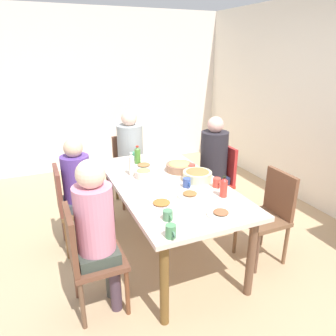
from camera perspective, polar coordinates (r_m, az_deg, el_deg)
ground_plane at (r=3.38m, az=0.00°, el=-14.82°), size 6.81×6.81×0.00m
wall_left at (r=5.57m, az=-12.27°, el=13.43°), size 0.12×4.58×2.60m
dining_table at (r=3.03m, az=0.00°, el=-4.15°), size 1.85×0.97×0.78m
chair_0 at (r=4.24m, az=-7.02°, el=0.50°), size 0.40×0.40×0.90m
person_0 at (r=4.08m, az=-6.81°, el=3.32°), size 0.33×0.33×1.26m
chair_1 at (r=3.19m, az=17.98°, el=-7.47°), size 0.40×0.40×0.90m
chair_2 at (r=3.86m, az=9.12°, el=-1.70°), size 0.40×0.40×0.90m
person_2 at (r=3.73m, az=8.17°, el=1.52°), size 0.32×0.32×1.26m
chair_3 at (r=2.53m, az=-14.45°, el=-15.08°), size 0.40×0.40×0.90m
person_3 at (r=2.41m, az=-12.83°, el=-10.06°), size 0.30×0.30×1.26m
chair_4 at (r=3.33m, az=-17.18°, el=-6.18°), size 0.40×0.40×0.90m
person_4 at (r=3.26m, az=-15.92°, el=-3.05°), size 0.30×0.30×1.18m
plate_0 at (r=3.40m, az=-4.40°, el=0.41°), size 0.25×0.25×0.04m
plate_1 at (r=2.57m, az=-1.20°, el=-6.52°), size 0.26×0.26×0.04m
plate_2 at (r=2.46m, az=9.57°, el=-8.15°), size 0.22×0.22×0.04m
plate_3 at (r=2.73m, az=3.98°, el=-4.85°), size 0.22×0.22×0.04m
bowl_0 at (r=3.11m, az=-4.45°, el=-0.98°), size 0.17×0.17×0.09m
bowl_1 at (r=3.04m, az=5.35°, el=-1.31°), size 0.28×0.28×0.11m
bowl_2 at (r=3.27m, az=2.09°, el=0.28°), size 0.28×0.28×0.10m
cup_0 at (r=3.25m, az=4.23°, el=-0.06°), size 0.13×0.09×0.08m
cup_1 at (r=3.61m, az=-6.09°, el=2.13°), size 0.11×0.07×0.09m
cup_2 at (r=2.15m, az=0.52°, el=-11.43°), size 0.11×0.07×0.10m
cup_3 at (r=2.92m, az=8.87°, el=-2.64°), size 0.11×0.07×0.09m
cup_4 at (r=2.89m, az=3.44°, el=-2.69°), size 0.11×0.07×0.09m
cup_5 at (r=2.36m, az=-0.02°, el=-8.56°), size 0.11×0.08×0.08m
bottle_0 at (r=3.16m, az=-6.62°, el=0.61°), size 0.06×0.06×0.24m
bottle_1 at (r=2.73m, az=10.09°, el=-3.44°), size 0.06×0.06×0.19m
bottle_2 at (r=3.45m, az=-5.55°, el=2.20°), size 0.06×0.06×0.22m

